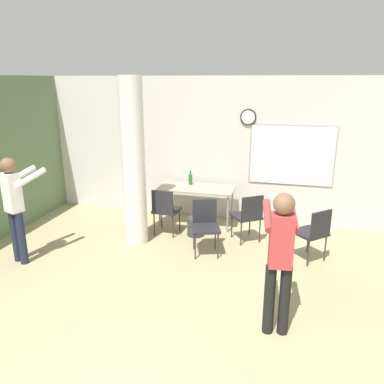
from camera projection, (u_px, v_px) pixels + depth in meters
wall_back at (217, 149)px, 7.44m from camera, size 8.00×0.15×2.80m
support_pillar at (133, 164)px, 6.16m from camera, size 0.39×0.39×2.80m
folding_table at (196, 190)px, 7.18m from camera, size 1.44×0.68×0.75m
bottle_on_table at (190, 179)px, 7.33m from camera, size 0.08×0.08×0.28m
waste_bin at (196, 227)px, 6.79m from camera, size 0.31×0.31×0.33m
chair_table_right at (248, 214)px, 6.43m from camera, size 0.61×0.61×0.87m
chair_table_front at (205, 223)px, 6.04m from camera, size 0.55×0.55×0.87m
chair_table_left at (165, 208)px, 6.73m from camera, size 0.47×0.47×0.87m
chair_mid_room at (313, 231)px, 5.73m from camera, size 0.62×0.62×0.87m
person_playing_side at (280, 253)px, 3.97m from camera, size 0.42×0.63×1.64m
person_watching_back at (15, 202)px, 5.59m from camera, size 0.52×0.66×1.65m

